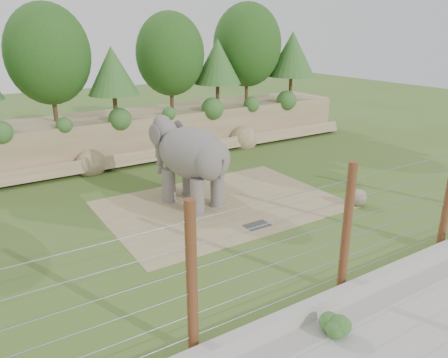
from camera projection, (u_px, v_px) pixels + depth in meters
ground at (252, 233)px, 16.64m from camera, size 90.00×90.00×0.00m
back_embankment at (135, 89)px, 25.72m from camera, size 30.00×5.52×8.77m
dirt_patch at (221, 205)px, 19.28m from camera, size 10.00×7.00×0.02m
drain_grate at (257, 225)px, 17.22m from camera, size 1.00×0.60×0.03m
elephant at (192, 165)px, 18.85m from camera, size 2.83×4.75×3.59m
stone_ball at (358, 197)px, 19.06m from camera, size 0.74×0.74×0.74m
retaining_wall at (354, 291)px, 12.57m from camera, size 26.00×0.35×0.50m
walkway at (414, 337)px, 11.06m from camera, size 26.00×4.00×0.01m
barrier_fence at (347, 229)px, 12.39m from camera, size 20.26×0.26×4.00m
walkway_shrub at (337, 322)px, 11.13m from camera, size 0.64×0.64×0.64m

